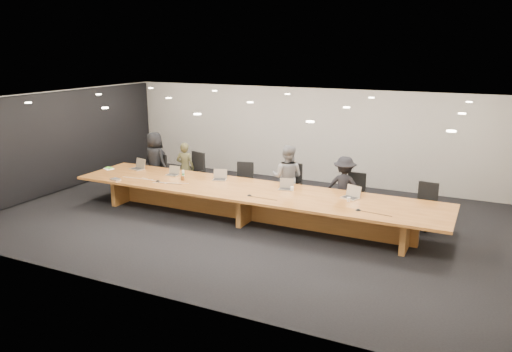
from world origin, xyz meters
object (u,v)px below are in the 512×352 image
Objects in this scene: water_bottle at (183,174)px; amber_mug at (183,178)px; chair_left at (192,173)px; mic_left at (158,181)px; person_b at (185,168)px; mic_right at (358,210)px; chair_far_left at (156,172)px; laptop_c at (219,175)px; person_a at (155,161)px; chair_mid_right at (289,186)px; laptop_a at (137,164)px; chair_mid_left at (244,182)px; av_box at (115,179)px; person_c at (287,177)px; laptop_d at (286,184)px; conference_table at (250,199)px; chair_far_right at (425,206)px; laptop_b at (172,171)px; paper_cup_near at (292,189)px; paper_cup_far at (349,199)px; chair_right at (354,195)px; mic_center at (249,195)px; laptop_e at (350,192)px; person_d at (344,187)px.

water_bottle is 0.24m from amber_mug.
mic_left is at bearing -72.31° from chair_left.
person_b reaches higher than mic_right.
chair_far_left reaches higher than laptop_c.
chair_far_left is 0.62× the size of person_a.
mic_right is (4.54, -0.44, -0.04)m from amber_mug.
chair_mid_right reaches higher than laptop_a.
chair_mid_left is 8.57× the size of mic_left.
chair_mid_right is 5.09× the size of av_box.
laptop_d is at bearing 104.53° from person_c.
chair_far_right is at bearing 17.41° from conference_table.
amber_mug is at bearing 1.36° from laptop_a.
water_bottle is (-2.75, -0.13, -0.03)m from laptop_d.
person_a is 1.56m from laptop_b.
person_b reaches higher than chair_mid_left.
chair_left is 2.88m from chair_mid_right.
laptop_b is at bearing 8.71° from laptop_a.
person_b is 15.13× the size of paper_cup_near.
laptop_c is at bearing 167.27° from laptop_d.
paper_cup_near is (0.17, -0.02, -0.08)m from laptop_d.
chair_far_left is at bearing 128.00° from mic_left.
laptop_b reaches higher than water_bottle.
laptop_a is at bearing -163.98° from chair_mid_right.
amber_mug is at bearing 179.85° from conference_table.
paper_cup_near is at bearing 18.62° from conference_table.
person_b is 4.23× the size of laptop_c.
conference_table is 2.94m from person_b.
chair_left is at bearing 166.27° from paper_cup_far.
chair_right reaches higher than mic_right.
chair_right reaches higher than laptop_d.
av_box is (-1.02, -1.92, 0.18)m from chair_left.
laptop_d is 1.68× the size of water_bottle.
laptop_d is at bearing 170.37° from paper_cup_far.
chair_right is 1.01× the size of chair_far_right.
person_a reaches higher than chair_mid_left.
chair_mid_right reaches higher than paper_cup_near.
mic_right is (6.30, -0.84, -0.13)m from laptop_a.
chair_mid_left is 2.23m from mic_left.
chair_far_right is (4.56, -0.01, -0.00)m from chair_mid_left.
chair_far_left is 7.34m from chair_far_right.
water_bottle is 1.72× the size of mic_center.
chair_far_left is 10.87× the size of paper_cup_near.
chair_far_left is at bearing 166.28° from chair_mid_left.
laptop_e reaches higher than water_bottle.
mic_center is at bearing -12.87° from amber_mug.
laptop_a is (-5.75, -0.92, 0.37)m from chair_right.
person_c reaches higher than mic_left.
laptop_e reaches higher than paper_cup_near.
person_d is 4.39m from laptop_b.
chair_far_right is 10.26× the size of amber_mug.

